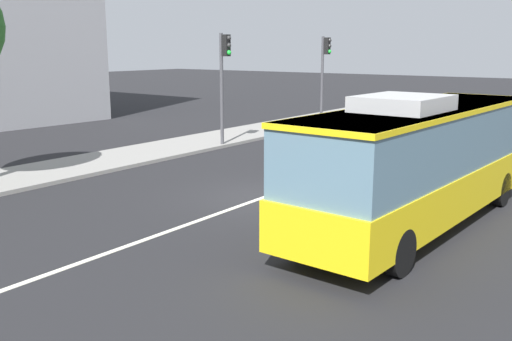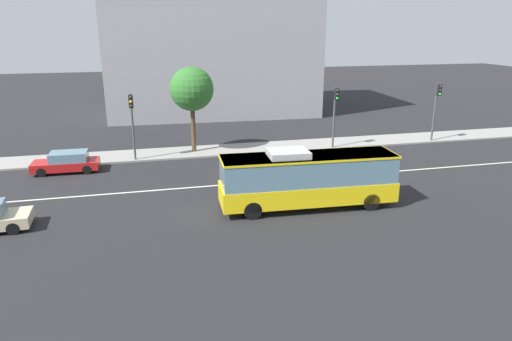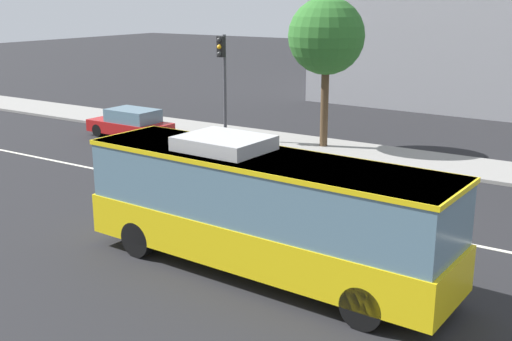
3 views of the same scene
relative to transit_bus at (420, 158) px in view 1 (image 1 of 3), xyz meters
name	(u,v)px [view 1 (image 1 of 3)]	position (x,y,z in m)	size (l,w,h in m)	color
ground_plane	(265,197)	(0.09, 4.88, -1.81)	(160.00, 160.00, 0.00)	black
sidewalk_kerb	(91,164)	(0.09, 13.29, -1.74)	(80.00, 3.41, 0.14)	gray
lane_centre_line	(265,197)	(0.09, 4.88, -1.80)	(76.00, 0.16, 0.01)	silver
transit_bus	(420,158)	(0.00, 0.00, 0.00)	(10.11, 2.98, 3.46)	yellow
traffic_light_near_corner	(224,70)	(6.50, 11.69, 1.75)	(0.33, 0.62, 5.20)	#47474C
traffic_light_mid_block	(325,65)	(16.02, 11.83, 1.75)	(0.33, 0.62, 5.20)	#47474C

